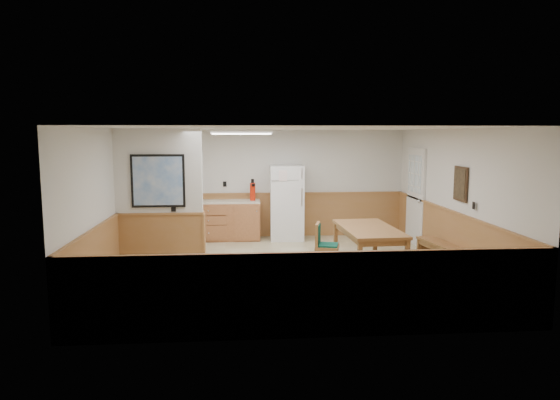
{
  "coord_description": "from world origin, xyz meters",
  "views": [
    {
      "loc": [
        -0.81,
        -8.61,
        2.41
      ],
      "look_at": [
        -0.11,
        0.4,
        1.21
      ],
      "focal_mm": 32.0,
      "sensor_mm": 36.0,
      "label": 1
    }
  ],
  "objects": [
    {
      "name": "wainscot_left",
      "position": [
        -2.98,
        0.0,
        0.5
      ],
      "size": [
        0.04,
        6.0,
        1.0
      ],
      "primitive_type": "cube",
      "color": "#9C693E",
      "rests_on": "ground"
    },
    {
      "name": "soap_bottle",
      "position": [
        -2.25,
        2.72,
        1.0
      ],
      "size": [
        0.08,
        0.08,
        0.21
      ],
      "primitive_type": "cylinder",
      "rotation": [
        0.0,
        0.0,
        0.27
      ],
      "color": "#17803A",
      "rests_on": "kitchen_counter"
    },
    {
      "name": "fluorescent_fixture",
      "position": [
        -0.8,
        1.3,
        2.45
      ],
      "size": [
        1.2,
        0.3,
        0.09
      ],
      "color": "silver",
      "rests_on": "ceiling"
    },
    {
      "name": "wainscot_right",
      "position": [
        2.98,
        0.0,
        0.5
      ],
      "size": [
        0.04,
        6.0,
        1.0
      ],
      "primitive_type": "cube",
      "color": "#9C693E",
      "rests_on": "ground"
    },
    {
      "name": "dining_table",
      "position": [
        1.45,
        -0.01,
        0.66
      ],
      "size": [
        0.99,
        1.87,
        0.75
      ],
      "rotation": [
        0.0,
        0.0,
        0.04
      ],
      "color": "#9A6238",
      "rests_on": "ground"
    },
    {
      "name": "wall_painting",
      "position": [
        2.97,
        -0.3,
        1.55
      ],
      "size": [
        0.04,
        0.5,
        0.6
      ],
      "color": "#372516",
      "rests_on": "right_wall"
    },
    {
      "name": "fire_extinguisher",
      "position": [
        -0.56,
        2.67,
        1.12
      ],
      "size": [
        0.15,
        0.15,
        0.49
      ],
      "rotation": [
        0.0,
        0.0,
        -0.23
      ],
      "color": "red",
      "rests_on": "kitchen_counter"
    },
    {
      "name": "kitchen_window",
      "position": [
        -2.1,
        2.98,
        1.55
      ],
      "size": [
        0.8,
        0.04,
        1.0
      ],
      "color": "silver",
      "rests_on": "back_wall"
    },
    {
      "name": "dining_bench",
      "position": [
        2.8,
        -0.1,
        0.34
      ],
      "size": [
        0.52,
        1.49,
        0.45
      ],
      "rotation": [
        0.0,
        0.0,
        0.14
      ],
      "color": "#9A6238",
      "rests_on": "ground"
    },
    {
      "name": "left_wall",
      "position": [
        -3.0,
        0.0,
        1.25
      ],
      "size": [
        0.02,
        6.0,
        2.5
      ],
      "primitive_type": "cube",
      "color": "silver",
      "rests_on": "ground"
    },
    {
      "name": "refrigerator",
      "position": [
        0.22,
        2.63,
        0.85
      ],
      "size": [
        0.78,
        0.74,
        1.7
      ],
      "rotation": [
        0.0,
        0.0,
        -0.04
      ],
      "color": "white",
      "rests_on": "ground"
    },
    {
      "name": "back_wall",
      "position": [
        0.0,
        3.0,
        1.25
      ],
      "size": [
        6.0,
        0.02,
        2.5
      ],
      "primitive_type": "cube",
      "color": "silver",
      "rests_on": "ground"
    },
    {
      "name": "dining_chair",
      "position": [
        0.61,
        -0.07,
        0.5
      ],
      "size": [
        0.64,
        0.5,
        0.85
      ],
      "rotation": [
        0.0,
        0.0,
        -0.25
      ],
      "color": "#9A6238",
      "rests_on": "ground"
    },
    {
      "name": "partition_wall",
      "position": [
        -2.25,
        0.19,
        1.23
      ],
      "size": [
        1.5,
        0.2,
        2.5
      ],
      "color": "silver",
      "rests_on": "ground"
    },
    {
      "name": "exterior_door",
      "position": [
        2.96,
        1.9,
        1.05
      ],
      "size": [
        0.07,
        1.02,
        2.15
      ],
      "color": "silver",
      "rests_on": "ground"
    },
    {
      "name": "ground",
      "position": [
        0.0,
        0.0,
        0.0
      ],
      "size": [
        6.0,
        6.0,
        0.0
      ],
      "primitive_type": "plane",
      "color": "tan",
      "rests_on": "ground"
    },
    {
      "name": "kitchen_counter",
      "position": [
        -1.21,
        2.68,
        0.46
      ],
      "size": [
        2.2,
        0.61,
        1.0
      ],
      "color": "#A4653A",
      "rests_on": "ground"
    },
    {
      "name": "right_wall",
      "position": [
        3.0,
        0.0,
        1.25
      ],
      "size": [
        0.02,
        6.0,
        2.5
      ],
      "primitive_type": "cube",
      "color": "silver",
      "rests_on": "ground"
    },
    {
      "name": "ceiling",
      "position": [
        0.0,
        0.0,
        2.5
      ],
      "size": [
        6.0,
        6.0,
        0.02
      ],
      "primitive_type": "cube",
      "color": "white",
      "rests_on": "back_wall"
    },
    {
      "name": "wainscot_back",
      "position": [
        0.0,
        2.98,
        0.5
      ],
      "size": [
        6.0,
        0.04,
        1.0
      ],
      "primitive_type": "cube",
      "color": "#9C693E",
      "rests_on": "ground"
    }
  ]
}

